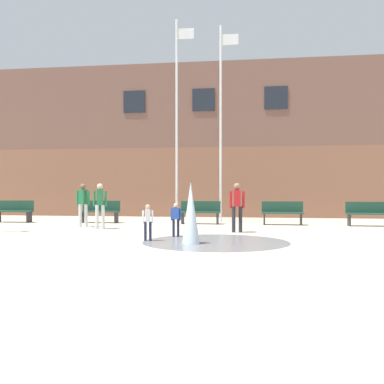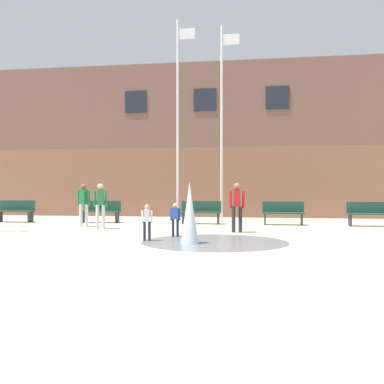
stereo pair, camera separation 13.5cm
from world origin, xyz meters
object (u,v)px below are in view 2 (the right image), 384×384
at_px(adult_watching, 84,202).
at_px(child_with_pink_shirt, 175,217).
at_px(park_bench_left_of_flagpoles, 16,211).
at_px(flagpole_right, 222,118).
at_px(park_bench_under_right_flagpole, 201,212).
at_px(teen_by_trashcan, 237,203).
at_px(flagpole_left, 178,115).
at_px(adult_near_bench, 100,202).
at_px(park_bench_center, 101,211).
at_px(park_bench_far_right, 369,213).
at_px(park_bench_near_trashcan, 283,213).
at_px(child_running, 147,219).

bearing_deg(adult_watching, child_with_pink_shirt, -119.90).
height_order(park_bench_left_of_flagpoles, flagpole_right, flagpole_right).
bearing_deg(park_bench_under_right_flagpole, teen_by_trashcan, -63.91).
bearing_deg(teen_by_trashcan, flagpole_right, -175.30).
bearing_deg(flagpole_left, adult_near_bench, -117.77).
xyz_separation_m(park_bench_under_right_flagpole, flagpole_right, (0.75, 1.24, 3.94)).
height_order(park_bench_center, flagpole_left, flagpole_left).
bearing_deg(adult_watching, teen_by_trashcan, -96.66).
xyz_separation_m(park_bench_far_right, flagpole_left, (-7.54, 1.39, 4.11)).
bearing_deg(park_bench_under_right_flagpole, adult_watching, -153.23).
bearing_deg(flagpole_right, park_bench_center, -166.28).
relative_size(park_bench_left_of_flagpoles, teen_by_trashcan, 1.01).
distance_m(flagpole_left, flagpole_right, 1.91).
bearing_deg(park_bench_left_of_flagpoles, park_bench_far_right, 0.35).
height_order(park_bench_under_right_flagpole, adult_watching, adult_watching).
xyz_separation_m(park_bench_center, child_with_pink_shirt, (4.05, -4.90, 0.10)).
height_order(park_bench_near_trashcan, flagpole_right, flagpole_right).
bearing_deg(park_bench_near_trashcan, park_bench_left_of_flagpoles, -178.84).
xyz_separation_m(park_bench_near_trashcan, adult_near_bench, (-6.44, -2.67, 0.45)).
relative_size(park_bench_near_trashcan, flagpole_right, 0.19).
bearing_deg(park_bench_under_right_flagpole, park_bench_left_of_flagpoles, -178.23).
xyz_separation_m(park_bench_center, child_running, (3.48, -6.01, 0.10)).
height_order(park_bench_near_trashcan, child_running, child_running).
height_order(child_running, child_with_pink_shirt, same).
xyz_separation_m(child_running, child_with_pink_shirt, (0.57, 1.11, 0.00)).
height_order(adult_near_bench, flagpole_right, flagpole_right).
height_order(child_running, teen_by_trashcan, teen_by_trashcan).
relative_size(child_running, teen_by_trashcan, 0.62).
relative_size(park_bench_under_right_flagpole, teen_by_trashcan, 1.01).
xyz_separation_m(adult_watching, teen_by_trashcan, (5.69, -1.21, 0.00)).
height_order(park_bench_under_right_flagpole, flagpole_right, flagpole_right).
bearing_deg(child_with_pink_shirt, teen_by_trashcan, 49.13).
relative_size(child_with_pink_shirt, teen_by_trashcan, 0.62).
relative_size(park_bench_far_right, flagpole_right, 0.19).
bearing_deg(teen_by_trashcan, flagpole_left, -154.63).
bearing_deg(flagpole_left, park_bench_left_of_flagpoles, -167.52).
relative_size(child_running, adult_near_bench, 0.62).
bearing_deg(adult_near_bench, park_bench_center, 2.94).
distance_m(park_bench_near_trashcan, child_with_pink_shirt, 5.89).
bearing_deg(park_bench_under_right_flagpole, flagpole_left, 132.87).
relative_size(park_bench_left_of_flagpoles, adult_near_bench, 1.01).
distance_m(park_bench_under_right_flagpole, adult_near_bench, 4.21).
bearing_deg(park_bench_left_of_flagpoles, park_bench_under_right_flagpole, 1.77).
bearing_deg(park_bench_far_right, adult_watching, -169.68).
height_order(park_bench_left_of_flagpoles, park_bench_center, same).
relative_size(park_bench_left_of_flagpoles, park_bench_near_trashcan, 1.00).
height_order(teen_by_trashcan, flagpole_right, flagpole_right).
relative_size(teen_by_trashcan, flagpole_right, 0.19).
relative_size(park_bench_center, flagpole_right, 0.19).
relative_size(park_bench_center, park_bench_far_right, 1.00).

